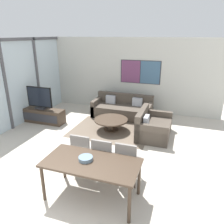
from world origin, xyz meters
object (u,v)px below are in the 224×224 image
television (39,98)px  sofa_side (152,127)px  tv_console (41,115)px  fruit_bowl (86,158)px  coffee_table (111,122)px  sofa_main (123,109)px  dining_chair_centre (104,156)px  dining_table (91,166)px  dining_chair_left (83,151)px  dining_chair_right (127,160)px

television → sofa_side: size_ratio=0.69×
tv_console → fruit_bowl: bearing=-42.8°
coffee_table → sofa_main: bearing=90.0°
tv_console → television: size_ratio=1.78×
television → dining_chair_centre: 3.91m
television → sofa_main: 2.97m
dining_table → tv_console: bearing=138.1°
dining_chair_left → television: bearing=140.8°
sofa_side → dining_chair_left: (-1.12, -2.33, 0.26)m
television → sofa_side: (3.80, 0.14, -0.59)m
sofa_main → fruit_bowl: fruit_bowl is taller
sofa_main → dining_table: size_ratio=1.24×
dining_chair_left → dining_chair_centre: 0.50m
sofa_side → dining_chair_right: 2.39m
tv_console → television: bearing=90.0°
coffee_table → dining_chair_right: 2.64m
television → fruit_bowl: (3.07, -2.84, -0.06)m
coffee_table → dining_chair_centre: dining_chair_centre is taller
dining_table → dining_chair_centre: dining_chair_centre is taller
coffee_table → dining_table: (0.66, -2.98, 0.40)m
television → dining_table: (3.18, -2.86, -0.17)m
tv_console → coffee_table: size_ratio=1.57×
dining_chair_right → fruit_bowl: (-0.61, -0.60, 0.27)m
dining_table → dining_chair_left: bearing=126.9°
fruit_bowl → dining_table: bearing=-8.7°
sofa_side → dining_table: 3.09m
sofa_main → sofa_side: bearing=-45.6°
sofa_main → dining_chair_centre: (0.66, -3.69, 0.26)m
sofa_side → fruit_bowl: bearing=166.2°
coffee_table → dining_table: 3.08m
dining_chair_centre → sofa_main: bearing=100.2°
coffee_table → dining_chair_left: dining_chair_left is taller
sofa_side → fruit_bowl: (-0.73, -2.98, 0.53)m
tv_console → sofa_side: sofa_side is taller
dining_table → dining_chair_right: 0.81m
tv_console → fruit_bowl: fruit_bowl is taller
sofa_side → coffee_table: (-1.28, -0.02, 0.01)m
sofa_side → coffee_table: sofa_side is taller
tv_console → sofa_side: 3.80m
dining_chair_left → coffee_table: bearing=94.1°
sofa_side → dining_chair_right: bearing=177.1°
coffee_table → dining_chair_left: 2.34m
dining_table → fruit_bowl: (-0.12, 0.02, 0.12)m
dining_table → dining_chair_left: 0.84m
fruit_bowl → coffee_table: bearing=100.5°
tv_console → coffee_table: tv_console is taller
sofa_main → coffee_table: 1.33m
dining_table → dining_chair_left: dining_chair_left is taller
sofa_side → fruit_bowl: 3.12m
tv_console → dining_chair_left: size_ratio=1.77×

